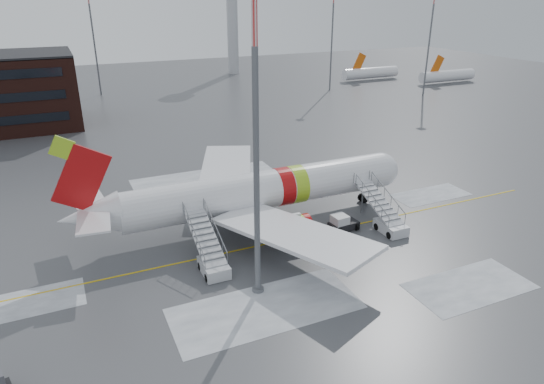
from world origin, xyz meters
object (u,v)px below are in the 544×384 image
light_mast_near (256,142)px  airliner (255,192)px  airstair_aft (211,258)px  airstair_fwd (387,219)px  pushback_tug (342,223)px

light_mast_near → airliner: bearing=68.5°
light_mast_near → airstair_aft: bearing=116.7°
airstair_fwd → airstair_aft: (-17.93, 0.00, 0.00)m
airliner → light_mast_near: bearing=-111.5°
airstair_fwd → light_mast_near: (-15.60, -4.63, 11.07)m
airliner → airstair_aft: bearing=-135.8°
airstair_fwd → pushback_tug: 4.35m
airliner → airstair_fwd: airliner is taller
airliner → airstair_fwd: 13.18m
airstair_fwd → airstair_aft: size_ratio=1.00×
airliner → airstair_aft: 9.67m
airstair_fwd → light_mast_near: 19.68m
airstair_aft → pushback_tug: (13.91, 1.62, -0.35)m
pushback_tug → light_mast_near: light_mast_near is taller
airliner → light_mast_near: light_mast_near is taller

